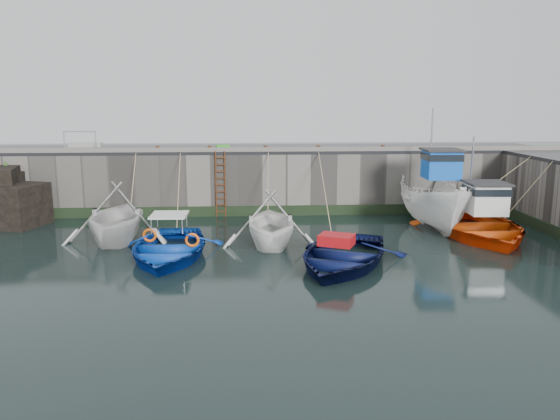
{
  "coord_description": "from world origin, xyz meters",
  "views": [
    {
      "loc": [
        -0.66,
        -16.38,
        5.5
      ],
      "look_at": [
        0.62,
        5.32,
        1.2
      ],
      "focal_mm": 35.0,
      "sensor_mm": 36.0,
      "label": 1
    }
  ],
  "objects": [
    {
      "name": "boat_near_blacktrim",
      "position": [
        0.18,
        4.39,
        0.0
      ],
      "size": [
        4.06,
        4.69,
        2.45
      ],
      "primitive_type": "imported",
      "rotation": [
        0.0,
        0.0,
        -0.01
      ],
      "color": "white",
      "rests_on": "ground"
    },
    {
      "name": "boat_far_orange",
      "position": [
        8.97,
        5.38,
        0.45
      ],
      "size": [
        5.26,
        7.1,
        4.42
      ],
      "rotation": [
        0.0,
        0.0,
        -0.06
      ],
      "color": "#FF500D",
      "rests_on": "ground"
    },
    {
      "name": "quay_back",
      "position": [
        0.0,
        12.5,
        1.5
      ],
      "size": [
        30.0,
        5.0,
        3.0
      ],
      "primitive_type": "cube",
      "color": "slate",
      "rests_on": "ground"
    },
    {
      "name": "ground",
      "position": [
        0.0,
        0.0,
        0.0
      ],
      "size": [
        120.0,
        120.0,
        0.0
      ],
      "primitive_type": "plane",
      "color": "black",
      "rests_on": "ground"
    },
    {
      "name": "boat_far_white",
      "position": [
        7.73,
        7.22,
        1.09
      ],
      "size": [
        2.99,
        6.9,
        5.6
      ],
      "rotation": [
        0.0,
        0.0,
        -0.07
      ],
      "color": "white",
      "rests_on": "ground"
    },
    {
      "name": "bollard_a",
      "position": [
        -5.0,
        10.25,
        3.3
      ],
      "size": [
        0.18,
        0.18,
        0.28
      ],
      "primitive_type": "cylinder",
      "color": "#3F1E0F",
      "rests_on": "road_back"
    },
    {
      "name": "road_back",
      "position": [
        0.0,
        12.5,
        3.08
      ],
      "size": [
        30.0,
        5.0,
        0.16
      ],
      "primitive_type": "cube",
      "color": "black",
      "rests_on": "quay_back"
    },
    {
      "name": "bollard_e",
      "position": [
        6.0,
        10.25,
        3.3
      ],
      "size": [
        0.18,
        0.18,
        0.28
      ],
      "primitive_type": "cylinder",
      "color": "#3F1E0F",
      "rests_on": "road_back"
    },
    {
      "name": "boat_near_blue",
      "position": [
        -3.58,
        2.93,
        0.0
      ],
      "size": [
        4.1,
        5.67,
        1.16
      ],
      "primitive_type": "imported",
      "rotation": [
        0.0,
        0.0,
        -0.02
      ],
      "color": "#0B3CAD",
      "rests_on": "ground"
    },
    {
      "name": "kerb_back",
      "position": [
        0.0,
        10.15,
        3.26
      ],
      "size": [
        30.0,
        0.3,
        0.2
      ],
      "primitive_type": "cube",
      "color": "slate",
      "rests_on": "road_back"
    },
    {
      "name": "boat_near_white_rope",
      "position": [
        -5.96,
        8.93,
        0.0
      ],
      "size": [
        0.04,
        3.37,
        3.1
      ],
      "primitive_type": null,
      "color": "tan",
      "rests_on": "ground"
    },
    {
      "name": "fish_crate",
      "position": [
        -1.88,
        10.4,
        3.31
      ],
      "size": [
        0.71,
        0.5,
        0.31
      ],
      "primitive_type": "cube",
      "rotation": [
        0.0,
        0.0,
        0.23
      ],
      "color": "#28991B",
      "rests_on": "road_back"
    },
    {
      "name": "bollard_b",
      "position": [
        -2.5,
        10.25,
        3.3
      ],
      "size": [
        0.18,
        0.18,
        0.28
      ],
      "primitive_type": "cylinder",
      "color": "#3F1E0F",
      "rests_on": "road_back"
    },
    {
      "name": "boat_near_blue_rope",
      "position": [
        -3.58,
        7.72,
        0.0
      ],
      "size": [
        0.04,
        5.26,
        3.1
      ],
      "primitive_type": null,
      "color": "tan",
      "rests_on": "ground"
    },
    {
      "name": "bollard_d",
      "position": [
        2.8,
        10.25,
        3.3
      ],
      "size": [
        0.18,
        0.18,
        0.28
      ],
      "primitive_type": "cylinder",
      "color": "#3F1E0F",
      "rests_on": "road_back"
    },
    {
      "name": "boat_near_navy_rope",
      "position": [
        2.56,
        7.05,
        0.0
      ],
      "size": [
        0.04,
        6.45,
        3.1
      ],
      "primitive_type": null,
      "color": "tan",
      "rests_on": "ground"
    },
    {
      "name": "bollard_c",
      "position": [
        0.2,
        10.25,
        3.3
      ],
      "size": [
        0.18,
        0.18,
        0.28
      ],
      "primitive_type": "cylinder",
      "color": "#3F1E0F",
      "rests_on": "road_back"
    },
    {
      "name": "railing",
      "position": [
        -8.75,
        11.25,
        3.36
      ],
      "size": [
        1.6,
        1.05,
        1.0
      ],
      "color": "#A5A8AD",
      "rests_on": "road_back"
    },
    {
      "name": "boat_near_navy",
      "position": [
        2.56,
        1.6,
        0.0
      ],
      "size": [
        6.08,
        6.89,
        1.18
      ],
      "primitive_type": "imported",
      "rotation": [
        0.0,
        0.0,
        -0.43
      ],
      "color": "#09113D",
      "rests_on": "ground"
    },
    {
      "name": "boat_near_white",
      "position": [
        -5.96,
        5.35,
        0.0
      ],
      "size": [
        4.57,
        5.25,
        2.69
      ],
      "primitive_type": "imported",
      "rotation": [
        0.0,
        0.0,
        0.03
      ],
      "color": "silver",
      "rests_on": "ground"
    },
    {
      "name": "ladder",
      "position": [
        -2.0,
        9.91,
        1.59
      ],
      "size": [
        0.51,
        0.08,
        3.2
      ],
      "color": "#3F1E0F",
      "rests_on": "ground"
    },
    {
      "name": "algae_back",
      "position": [
        0.0,
        9.96,
        0.25
      ],
      "size": [
        30.0,
        0.08,
        0.5
      ],
      "primitive_type": "cube",
      "color": "black",
      "rests_on": "ground"
    },
    {
      "name": "boat_near_blacktrim_rope",
      "position": [
        0.18,
        8.45,
        0.0
      ],
      "size": [
        0.04,
        4.05,
        3.1
      ],
      "primitive_type": null,
      "color": "tan",
      "rests_on": "ground"
    }
  ]
}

